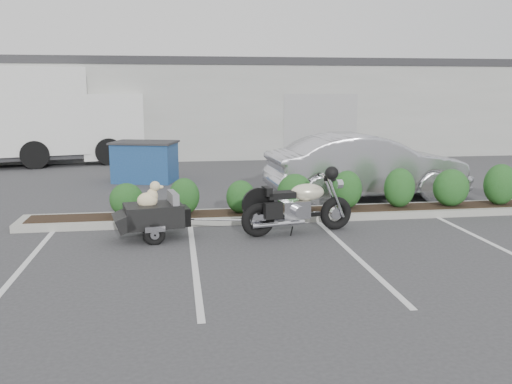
{
  "coord_description": "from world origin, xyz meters",
  "views": [
    {
      "loc": [
        -1.75,
        -9.12,
        2.77
      ],
      "look_at": [
        -0.18,
        1.4,
        0.75
      ],
      "focal_mm": 38.0,
      "sensor_mm": 36.0,
      "label": 1
    }
  ],
  "objects": [
    {
      "name": "dumpster",
      "position": [
        -2.69,
        7.5,
        0.62
      ],
      "size": [
        2.14,
        1.73,
        1.22
      ],
      "rotation": [
        0.0,
        0.0,
        -0.28
      ],
      "color": "navy",
      "rests_on": "ground"
    },
    {
      "name": "delivery_truck",
      "position": [
        -6.82,
        12.08,
        1.71
      ],
      "size": [
        8.13,
        4.32,
        3.55
      ],
      "rotation": [
        0.0,
        0.0,
        0.25
      ],
      "color": "silver",
      "rests_on": "ground"
    },
    {
      "name": "ground",
      "position": [
        0.0,
        0.0,
        0.0
      ],
      "size": [
        90.0,
        90.0,
        0.0
      ],
      "primitive_type": "plane",
      "color": "#38383A",
      "rests_on": "ground"
    },
    {
      "name": "motorcycle",
      "position": [
        0.57,
        0.91,
        0.53
      ],
      "size": [
        2.31,
        0.95,
        1.34
      ],
      "rotation": [
        0.0,
        0.0,
        0.19
      ],
      "color": "black",
      "rests_on": "ground"
    },
    {
      "name": "sedan",
      "position": [
        3.07,
        4.04,
        0.83
      ],
      "size": [
        5.17,
        2.14,
        1.66
      ],
      "primitive_type": "imported",
      "rotation": [
        0.0,
        0.0,
        1.65
      ],
      "color": "#BBBAC2",
      "rests_on": "ground"
    },
    {
      "name": "building",
      "position": [
        0.0,
        17.0,
        2.0
      ],
      "size": [
        26.0,
        10.0,
        4.0
      ],
      "primitive_type": "cube",
      "color": "#9EA099",
      "rests_on": "ground"
    },
    {
      "name": "pet_trailer",
      "position": [
        -2.22,
        0.93,
        0.47
      ],
      "size": [
        1.88,
        1.07,
        1.11
      ],
      "rotation": [
        0.0,
        0.0,
        0.19
      ],
      "color": "black",
      "rests_on": "ground"
    },
    {
      "name": "planter_kerb",
      "position": [
        1.0,
        2.2,
        0.07
      ],
      "size": [
        12.0,
        1.0,
        0.15
      ],
      "primitive_type": "cube",
      "color": "#9E9E93",
      "rests_on": "ground"
    }
  ]
}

